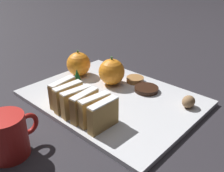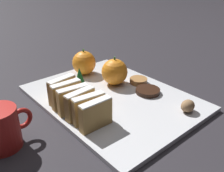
{
  "view_description": "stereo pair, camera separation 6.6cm",
  "coord_description": "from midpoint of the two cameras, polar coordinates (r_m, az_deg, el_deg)",
  "views": [
    {
      "loc": [
        -0.44,
        -0.4,
        0.34
      ],
      "look_at": [
        0.0,
        0.0,
        0.04
      ],
      "focal_mm": 40.0,
      "sensor_mm": 36.0,
      "label": 1
    },
    {
      "loc": [
        -0.39,
        -0.45,
        0.34
      ],
      "look_at": [
        0.0,
        0.0,
        0.04
      ],
      "focal_mm": 40.0,
      "sensor_mm": 36.0,
      "label": 2
    }
  ],
  "objects": [
    {
      "name": "orange_near",
      "position": [
        0.8,
        -4.05,
        5.26
      ],
      "size": [
        0.08,
        0.08,
        0.08
      ],
      "color": "orange",
      "rests_on": "serving_platter"
    },
    {
      "name": "stollen_slice_sixth",
      "position": [
        0.64,
        -8.43,
        -0.97
      ],
      "size": [
        0.08,
        0.03,
        0.07
      ],
      "color": "tan",
      "rests_on": "serving_platter"
    },
    {
      "name": "orange_far",
      "position": [
        0.73,
        3.19,
        3.18
      ],
      "size": [
        0.08,
        0.08,
        0.08
      ],
      "color": "orange",
      "rests_on": "serving_platter"
    },
    {
      "name": "stollen_slice_fourth",
      "position": [
        0.6,
        -5.86,
        -3.15
      ],
      "size": [
        0.08,
        0.03,
        0.07
      ],
      "color": "tan",
      "rests_on": "serving_platter"
    },
    {
      "name": "stollen_slice_fifth",
      "position": [
        0.62,
        -7.35,
        -2.08
      ],
      "size": [
        0.08,
        0.02,
        0.07
      ],
      "color": "tan",
      "rests_on": "serving_platter"
    },
    {
      "name": "stollen_slice_front",
      "position": [
        0.54,
        -0.18,
        -6.65
      ],
      "size": [
        0.08,
        0.02,
        0.07
      ],
      "color": "tan",
      "rests_on": "serving_platter"
    },
    {
      "name": "gingerbread_cookie",
      "position": [
        0.75,
        8.59,
        1.15
      ],
      "size": [
        0.05,
        0.05,
        0.01
      ],
      "color": "#A3703D",
      "rests_on": "serving_platter"
    },
    {
      "name": "serving_platter",
      "position": [
        0.68,
        2.79,
        -2.78
      ],
      "size": [
        0.34,
        0.45,
        0.01
      ],
      "color": "silver",
      "rests_on": "ground_plane"
    },
    {
      "name": "ground_plane",
      "position": [
        0.68,
        2.78,
        -3.21
      ],
      "size": [
        6.0,
        6.0,
        0.0
      ],
      "primitive_type": "plane",
      "color": "#28262B"
    },
    {
      "name": "stollen_slice_second",
      "position": [
        0.56,
        -1.9,
        -5.27
      ],
      "size": [
        0.08,
        0.03,
        0.07
      ],
      "color": "tan",
      "rests_on": "serving_platter"
    },
    {
      "name": "evergreen_sprig",
      "position": [
        0.72,
        -4.78,
        1.9
      ],
      "size": [
        0.04,
        0.04,
        0.06
      ],
      "color": "#195623",
      "rests_on": "serving_platter"
    },
    {
      "name": "coffee_mug",
      "position": [
        0.53,
        -20.73,
        -9.28
      ],
      "size": [
        0.11,
        0.08,
        0.09
      ],
      "color": "red",
      "rests_on": "ground_plane"
    },
    {
      "name": "chocolate_cookie",
      "position": [
        0.7,
        10.89,
        -1.19
      ],
      "size": [
        0.07,
        0.07,
        0.01
      ],
      "color": "black",
      "rests_on": "serving_platter"
    },
    {
      "name": "stollen_slice_third",
      "position": [
        0.58,
        -4.05,
        -4.22
      ],
      "size": [
        0.08,
        0.02,
        0.07
      ],
      "color": "tan",
      "rests_on": "serving_platter"
    },
    {
      "name": "walnut",
      "position": [
        0.64,
        19.82,
        -4.4
      ],
      "size": [
        0.04,
        0.03,
        0.03
      ],
      "color": "#8E6B47",
      "rests_on": "serving_platter"
    }
  ]
}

